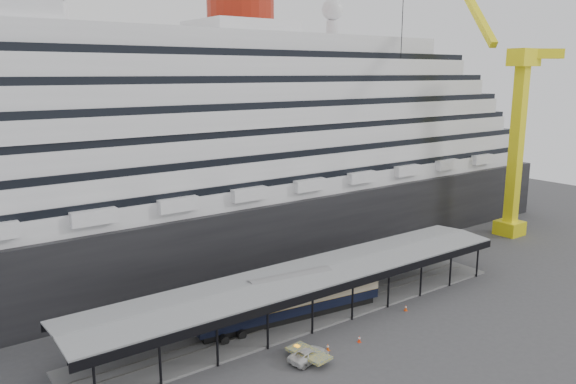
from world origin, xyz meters
The scene contains 9 objects.
ground centered at (0.00, 0.00, 0.00)m, with size 200.00×200.00×0.00m, color #3C3C3E.
cruise_ship centered at (0.05, 32.00, 18.35)m, with size 130.00×30.00×43.90m.
platform_canopy centered at (0.00, 5.00, 2.36)m, with size 56.00×9.18×5.30m.
crane_yellow centered at (47.06, 10.54, 19.96)m, with size 23.83×18.78×47.60m.
port_truck centered at (-6.82, -3.43, 0.61)m, with size 2.03×4.39×1.22m, color silver.
pullman_carriage centered at (-2.79, 5.00, 2.70)m, with size 22.84×5.59×22.24m.
traffic_cone_left centered at (-0.22, -3.56, 0.36)m, with size 0.41×0.41×0.72m.
traffic_cone_mid centered at (-4.02, -2.99, 0.37)m, with size 0.42×0.42×0.75m.
traffic_cone_right centered at (9.65, -1.04, 0.37)m, with size 0.49×0.49×0.74m.
Camera 1 is at (-38.02, -42.39, 27.43)m, focal length 35.00 mm.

